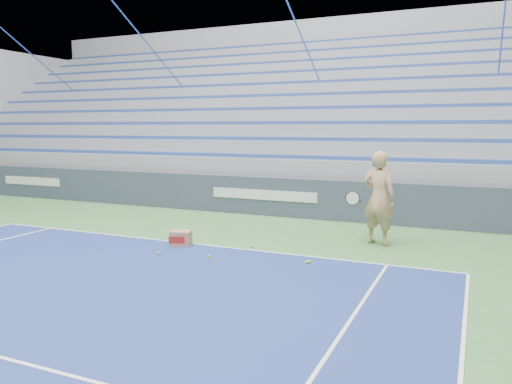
# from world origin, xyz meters

# --- Properties ---
(sponsor_barrier) EXTENTS (30.00, 0.32, 1.10)m
(sponsor_barrier) POSITION_xyz_m (0.00, 15.88, 0.55)
(sponsor_barrier) COLOR #373F54
(sponsor_barrier) RESTS_ON ground
(bleachers) EXTENTS (31.00, 9.15, 7.30)m
(bleachers) POSITION_xyz_m (0.00, 21.60, 2.36)
(bleachers) COLOR #97999F
(bleachers) RESTS_ON ground
(tennis_player) EXTENTS (1.03, 0.96, 2.02)m
(tennis_player) POSITION_xyz_m (3.64, 13.52, 1.01)
(tennis_player) COLOR tan
(tennis_player) RESTS_ON ground
(ball_box) EXTENTS (0.51, 0.45, 0.32)m
(ball_box) POSITION_xyz_m (-0.17, 11.66, 0.16)
(ball_box) COLOR #A5744F
(ball_box) RESTS_ON ground
(tennis_ball_0) EXTENTS (0.07, 0.07, 0.07)m
(tennis_ball_0) POSITION_xyz_m (1.29, 12.15, 0.03)
(tennis_ball_0) COLOR #AAD12A
(tennis_ball_0) RESTS_ON ground
(tennis_ball_1) EXTENTS (0.07, 0.07, 0.07)m
(tennis_ball_1) POSITION_xyz_m (0.89, 11.01, 0.03)
(tennis_ball_1) COLOR #AAD12A
(tennis_ball_1) RESTS_ON ground
(tennis_ball_2) EXTENTS (0.07, 0.07, 0.07)m
(tennis_ball_2) POSITION_xyz_m (2.77, 11.44, 0.03)
(tennis_ball_2) COLOR #AAD12A
(tennis_ball_2) RESTS_ON ground
(tennis_ball_3) EXTENTS (0.07, 0.07, 0.07)m
(tennis_ball_3) POSITION_xyz_m (-0.15, 10.81, 0.03)
(tennis_ball_3) COLOR #AAD12A
(tennis_ball_3) RESTS_ON ground
(tennis_ball_4) EXTENTS (0.07, 0.07, 0.07)m
(tennis_ball_4) POSITION_xyz_m (-0.45, 11.81, 0.03)
(tennis_ball_4) COLOR #AAD12A
(tennis_ball_4) RESTS_ON ground
(tennis_ball_5) EXTENTS (0.07, 0.07, 0.07)m
(tennis_ball_5) POSITION_xyz_m (2.74, 11.38, 0.03)
(tennis_ball_5) COLOR #AAD12A
(tennis_ball_5) RESTS_ON ground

